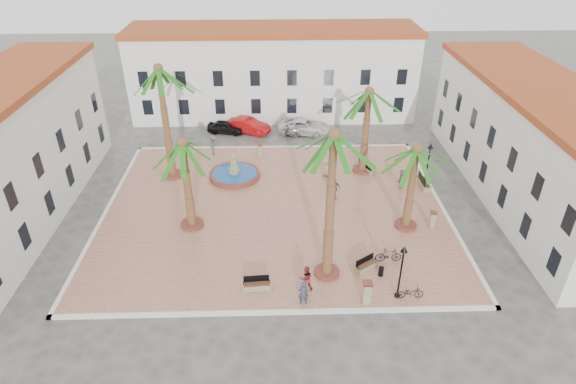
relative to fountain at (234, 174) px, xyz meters
name	(u,v)px	position (x,y,z in m)	size (l,w,h in m)	color
ground	(275,210)	(3.47, -5.03, -0.45)	(120.00, 120.00, 0.00)	#56544F
plaza	(275,209)	(3.47, -5.03, -0.38)	(26.00, 22.00, 0.15)	tan
kerb_n	(274,147)	(3.47, 5.97, -0.37)	(26.30, 0.30, 0.16)	silver
kerb_s	(276,312)	(3.47, -16.03, -0.37)	(26.30, 0.30, 0.16)	silver
kerb_e	(441,206)	(16.47, -5.03, -0.37)	(0.30, 22.30, 0.16)	silver
kerb_w	(106,212)	(-9.53, -5.03, -0.37)	(0.30, 22.30, 0.16)	silver
building_north	(273,72)	(3.47, 14.97, 4.31)	(30.40, 7.40, 9.50)	white
building_east	(532,143)	(23.46, -3.03, 4.06)	(7.40, 26.40, 9.00)	white
building_west	(8,155)	(-15.53, -5.03, 4.56)	(6.40, 24.40, 10.00)	white
fountain	(234,174)	(0.00, 0.00, 0.00)	(4.32, 4.32, 2.23)	brown
palm_nw	(160,80)	(-5.34, 0.37, 8.18)	(5.47, 5.47, 9.83)	brown
palm_sw	(184,154)	(-2.61, -7.18, 5.54)	(5.41, 5.41, 7.07)	brown
palm_s	(333,151)	(6.71, -12.79, 8.40)	(5.33, 5.33, 10.04)	brown
palm_e	(415,160)	(12.98, -7.72, 5.15)	(5.16, 5.16, 6.62)	brown
palm_ne	(368,102)	(11.20, 0.83, 6.12)	(5.54, 5.54, 7.69)	brown
bench_s	(257,285)	(2.29, -14.06, -0.06)	(1.69, 0.63, 0.88)	gray
bench_se	(366,266)	(9.30, -12.39, -0.06)	(1.61, 1.33, 0.85)	gray
bench_e	(424,184)	(15.85, -2.07, -0.01)	(0.66, 1.97, 1.03)	gray
bench_ne	(366,168)	(11.54, 0.81, -0.04)	(1.33, 1.82, 0.94)	gray
lamppost_s	(402,263)	(10.75, -14.97, 2.24)	(0.41, 0.41, 3.75)	black
lamppost_e	(429,158)	(15.87, -2.19, 2.41)	(0.44, 0.44, 4.00)	black
bollard_se	(367,292)	(8.78, -15.43, 0.50)	(0.56, 0.56, 1.55)	gray
bollard_n	(260,150)	(2.12, 3.87, 0.34)	(0.50, 0.50, 1.24)	gray
bollard_e	(433,219)	(14.87, -7.84, 0.35)	(0.51, 0.51, 1.27)	gray
litter_bin	(381,271)	(10.12, -13.06, 0.02)	(0.33, 0.33, 0.64)	black
cyclist_a	(303,293)	(5.06, -15.43, 0.55)	(0.62, 0.41, 1.70)	#2E3448
bicycle_a	(410,292)	(11.45, -15.12, 0.13)	(0.57, 1.64, 0.86)	black
cyclist_b	(306,278)	(5.30, -14.17, 0.55)	(0.83, 0.65, 1.71)	maroon
bicycle_b	(389,255)	(10.87, -11.70, 0.22)	(0.50, 1.76, 1.06)	black
pedestrian_fountain_a	(326,168)	(7.91, 0.00, 0.47)	(0.75, 0.49, 1.54)	gray
pedestrian_fountain_b	(334,189)	(8.15, -3.70, 0.60)	(1.06, 0.44, 1.80)	#334456
pedestrian_north	(213,145)	(-2.21, 4.48, 0.65)	(1.24, 0.71, 1.92)	#48494D
pedestrian_east	(401,179)	(13.90, -2.13, 0.52)	(1.53, 0.49, 1.65)	#79685D
car_black	(226,127)	(-1.54, 9.74, 0.19)	(1.51, 3.75, 1.28)	black
car_red	(248,126)	(0.76, 9.76, 0.30)	(1.60, 4.58, 1.51)	#B30B0E
car_silver	(306,128)	(6.70, 9.22, 0.16)	(1.72, 4.23, 1.23)	#A09FA7
car_white	(304,126)	(6.58, 9.43, 0.29)	(2.46, 5.33, 1.48)	white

